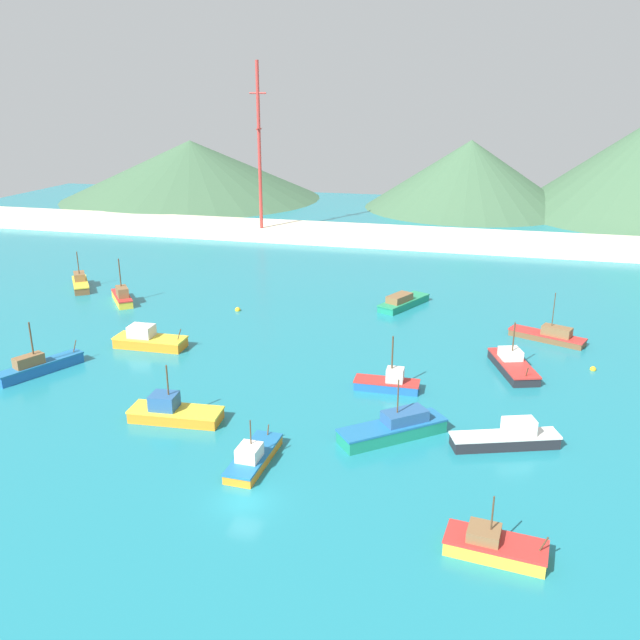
# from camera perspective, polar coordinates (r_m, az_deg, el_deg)

# --- Properties ---
(ground) EXTENTS (260.00, 280.00, 0.50)m
(ground) POSITION_cam_1_polar(r_m,az_deg,el_deg) (81.08, 0.88, -3.82)
(ground) COLOR teal
(fishing_boat_0) EXTENTS (7.19, 2.45, 6.32)m
(fishing_boat_0) POSITION_cam_1_polar(r_m,az_deg,el_deg) (73.83, 5.89, -5.37)
(fishing_boat_0) COLOR #1E5BA8
(fishing_boat_0) RESTS_ON ground
(fishing_boat_1) EXTENTS (6.17, 10.13, 6.44)m
(fishing_boat_1) POSITION_cam_1_polar(r_m,az_deg,el_deg) (84.17, -23.00, -3.66)
(fishing_boat_1) COLOR #1E5BA8
(fishing_boat_1) RESTS_ON ground
(fishing_boat_2) EXTENTS (9.29, 3.38, 2.88)m
(fishing_boat_2) POSITION_cam_1_polar(r_m,az_deg,el_deg) (88.18, -14.49, -1.65)
(fishing_boat_2) COLOR orange
(fishing_boat_2) RESTS_ON ground
(fishing_boat_3) EXTENTS (9.44, 3.70, 5.94)m
(fishing_boat_3) POSITION_cam_1_polar(r_m,az_deg,el_deg) (68.49, -12.45, -7.70)
(fishing_boat_3) COLOR orange
(fishing_boat_3) RESTS_ON ground
(fishing_boat_4) EXTENTS (6.64, 7.56, 7.11)m
(fishing_boat_4) POSITION_cam_1_polar(r_m,az_deg,el_deg) (107.82, -16.62, 1.93)
(fishing_boat_4) COLOR gold
(fishing_boat_4) RESTS_ON ground
(fishing_boat_5) EXTENTS (5.99, 9.97, 5.87)m
(fishing_boat_5) POSITION_cam_1_polar(r_m,az_deg,el_deg) (81.54, 16.19, -3.68)
(fishing_boat_5) COLOR #232328
(fishing_boat_5) RESTS_ON ground
(fishing_boat_6) EXTENTS (7.09, 10.41, 2.18)m
(fishing_boat_6) POSITION_cam_1_polar(r_m,az_deg,el_deg) (102.21, 7.12, 1.56)
(fishing_boat_6) COLOR #198466
(fishing_boat_6) RESTS_ON ground
(fishing_boat_7) EXTENTS (2.90, 8.19, 4.49)m
(fishing_boat_7) POSITION_cam_1_polar(r_m,az_deg,el_deg) (60.01, -5.76, -11.59)
(fishing_boat_7) COLOR orange
(fishing_boat_7) RESTS_ON ground
(fishing_boat_8) EXTENTS (9.98, 6.00, 6.66)m
(fishing_boat_8) POSITION_cam_1_polar(r_m,az_deg,el_deg) (92.64, 19.07, -1.26)
(fishing_boat_8) COLOR brown
(fishing_boat_8) RESTS_ON ground
(fishing_boat_9) EXTENTS (7.39, 3.69, 4.73)m
(fishing_boat_9) POSITION_cam_1_polar(r_m,az_deg,el_deg) (51.14, 14.68, -18.21)
(fishing_boat_9) COLOR gold
(fishing_boat_9) RESTS_ON ground
(fishing_boat_13) EXTENTS (6.89, 8.25, 6.26)m
(fishing_boat_13) POSITION_cam_1_polar(r_m,az_deg,el_deg) (118.09, -19.86, 3.00)
(fishing_boat_13) COLOR brown
(fishing_boat_13) RESTS_ON ground
(fishing_boat_14) EXTENTS (10.15, 8.97, 5.88)m
(fishing_boat_14) POSITION_cam_1_polar(r_m,az_deg,el_deg) (64.29, 6.43, -9.17)
(fishing_boat_14) COLOR #198466
(fishing_boat_14) RESTS_ON ground
(fishing_boat_15) EXTENTS (10.23, 5.42, 2.75)m
(fishing_boat_15) POSITION_cam_1_polar(r_m,az_deg,el_deg) (64.69, 15.79, -9.68)
(fishing_boat_15) COLOR #232328
(fishing_boat_15) RESTS_ON ground
(buoy_1) EXTENTS (0.82, 0.82, 0.82)m
(buoy_1) POSITION_cam_1_polar(r_m,az_deg,el_deg) (100.58, -7.07, 0.87)
(buoy_1) COLOR gold
(buoy_1) RESTS_ON ground
(buoy_2) EXTENTS (0.72, 0.72, 0.72)m
(buoy_2) POSITION_cam_1_polar(r_m,az_deg,el_deg) (85.06, 22.37, -3.93)
(buoy_2) COLOR gold
(buoy_2) RESTS_ON ground
(beach_strip) EXTENTS (247.00, 21.70, 1.20)m
(beach_strip) POSITION_cam_1_polar(r_m,az_deg,el_deg) (150.05, 7.37, 7.07)
(beach_strip) COLOR beige
(beach_strip) RESTS_ON ground
(hill_west) EXTENTS (79.01, 79.01, 17.31)m
(hill_west) POSITION_cam_1_polar(r_m,az_deg,el_deg) (212.74, -10.98, 12.56)
(hill_west) COLOR #3D6042
(hill_west) RESTS_ON ground
(hill_central) EXTENTS (58.01, 58.01, 18.71)m
(hill_central) POSITION_cam_1_polar(r_m,az_deg,el_deg) (194.43, 12.70, 12.08)
(hill_central) COLOR #3D6042
(hill_central) RESTS_ON ground
(radio_tower) EXTENTS (3.77, 3.02, 37.71)m
(radio_tower) POSITION_cam_1_polar(r_m,az_deg,el_deg) (154.23, -5.23, 14.46)
(radio_tower) COLOR #B7332D
(radio_tower) RESTS_ON ground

